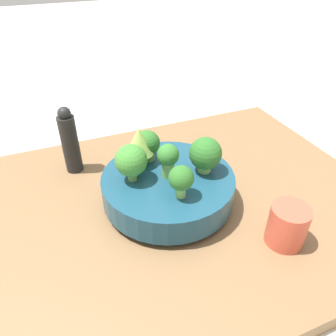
% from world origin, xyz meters
% --- Properties ---
extents(ground_plane, '(6.00, 6.00, 0.00)m').
position_xyz_m(ground_plane, '(0.00, 0.00, 0.00)').
color(ground_plane, beige).
extents(table, '(0.99, 0.68, 0.04)m').
position_xyz_m(table, '(0.00, 0.00, 0.02)').
color(table, brown).
rests_on(table, ground_plane).
extents(bowl, '(0.28, 0.28, 0.07)m').
position_xyz_m(bowl, '(0.03, 0.01, 0.08)').
color(bowl, navy).
rests_on(bowl, table).
extents(broccoli_floret_front, '(0.05, 0.05, 0.07)m').
position_xyz_m(broccoli_floret_front, '(0.02, -0.06, 0.15)').
color(broccoli_floret_front, '#7AB256').
rests_on(broccoli_floret_front, bowl).
extents(romanesco_piece_far, '(0.06, 0.06, 0.09)m').
position_xyz_m(romanesco_piece_far, '(-0.01, 0.07, 0.16)').
color(romanesco_piece_far, '#609347').
rests_on(romanesco_piece_far, bowl).
extents(broccoli_floret_right, '(0.07, 0.07, 0.08)m').
position_xyz_m(broccoli_floret_right, '(0.10, -0.01, 0.15)').
color(broccoli_floret_right, '#7AB256').
rests_on(broccoli_floret_right, bowl).
extents(broccoli_floret_back, '(0.06, 0.06, 0.07)m').
position_xyz_m(broccoli_floret_back, '(0.01, 0.08, 0.15)').
color(broccoli_floret_back, '#609347').
rests_on(broccoli_floret_back, bowl).
extents(broccoli_floret_center, '(0.04, 0.04, 0.07)m').
position_xyz_m(broccoli_floret_center, '(0.03, 0.01, 0.15)').
color(broccoli_floret_center, '#609347').
rests_on(broccoli_floret_center, bowl).
extents(broccoli_floret_left, '(0.06, 0.06, 0.08)m').
position_xyz_m(broccoli_floret_left, '(-0.05, 0.02, 0.15)').
color(broccoli_floret_left, '#609347').
rests_on(broccoli_floret_left, bowl).
extents(cup, '(0.07, 0.07, 0.08)m').
position_xyz_m(cup, '(0.19, -0.18, 0.08)').
color(cup, '#C64C38').
rests_on(cup, table).
extents(pepper_mill, '(0.04, 0.04, 0.17)m').
position_xyz_m(pepper_mill, '(-0.14, 0.21, 0.12)').
color(pepper_mill, black).
rests_on(pepper_mill, table).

